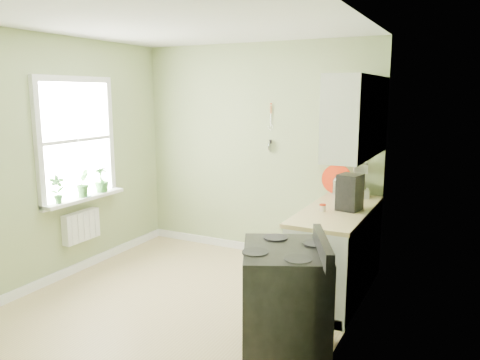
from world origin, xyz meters
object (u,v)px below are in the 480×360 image
at_px(stand_mixer, 360,180).
at_px(kettle, 337,185).
at_px(stove, 285,304).
at_px(coffee_maker, 349,193).

bearing_deg(stand_mixer, kettle, -175.14).
bearing_deg(kettle, stove, -84.94).
xyz_separation_m(stand_mixer, coffee_maker, (0.06, -0.74, -0.01)).
bearing_deg(stand_mixer, coffee_maker, -85.31).
xyz_separation_m(stove, kettle, (-0.19, 2.14, 0.55)).
distance_m(stove, stand_mixer, 2.25).
xyz_separation_m(kettle, coffee_maker, (0.32, -0.72, 0.07)).
bearing_deg(stove, coffee_maker, 84.96).
bearing_deg(coffee_maker, kettle, 113.76).
height_order(stand_mixer, coffee_maker, stand_mixer).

